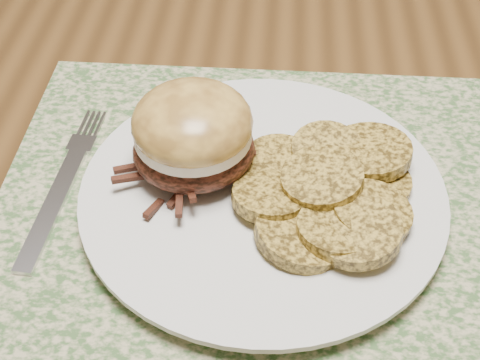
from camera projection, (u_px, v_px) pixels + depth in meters
name	position (u px, v px, depth m)	size (l,w,h in m)	color
dining_table	(205.00, 82.00, 0.76)	(1.50, 0.90, 0.75)	brown
placemat	(287.00, 197.00, 0.52)	(0.45, 0.33, 0.00)	#3E6031
dinner_plate	(263.00, 195.00, 0.51)	(0.26, 0.26, 0.02)	silver
pork_sandwich	(193.00, 134.00, 0.49)	(0.12, 0.12, 0.07)	black
roasted_potatoes	(332.00, 192.00, 0.49)	(0.16, 0.16, 0.03)	#B18E34
fork	(64.00, 182.00, 0.53)	(0.03, 0.18, 0.00)	#B4B4BB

